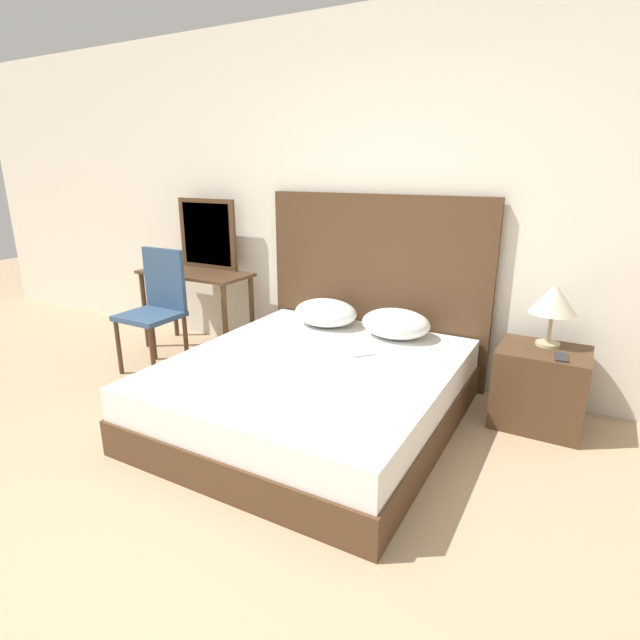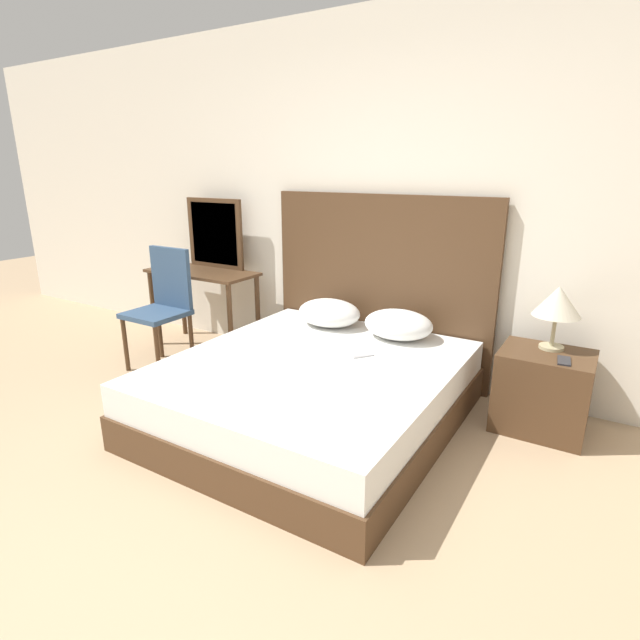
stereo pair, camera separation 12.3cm
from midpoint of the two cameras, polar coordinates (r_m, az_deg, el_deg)
ground_plane at (r=2.38m, az=-17.49°, el=-26.33°), size 16.00×16.00×0.00m
wall_back at (r=3.85m, az=10.32°, el=13.01°), size 10.00×0.06×2.70m
bed at (r=3.27m, az=0.21°, el=-8.20°), size 1.72×1.90×0.42m
headboard at (r=3.93m, az=7.63°, el=3.73°), size 1.80×0.05×1.42m
pillow_left at (r=3.87m, az=1.96°, el=0.83°), size 0.50×0.40×0.21m
pillow_right at (r=3.63m, az=9.90°, el=-0.52°), size 0.50×0.40×0.21m
phone_on_bed at (r=3.29m, az=5.87°, el=-4.01°), size 0.15×0.16×0.01m
nightstand at (r=3.49m, az=25.00°, el=-7.39°), size 0.54×0.44×0.52m
table_lamp at (r=3.39m, az=26.46°, el=1.79°), size 0.29×0.29×0.40m
phone_on_nightstand at (r=3.28m, az=27.08°, el=-4.18°), size 0.09×0.16×0.01m
vanity_desk at (r=4.59m, az=-12.52°, el=3.93°), size 1.02×0.45×0.72m
vanity_mirror at (r=4.65m, az=-11.18°, el=9.68°), size 0.62×0.03×0.62m
chair at (r=4.26m, az=-16.69°, el=2.12°), size 0.44×0.42×0.98m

